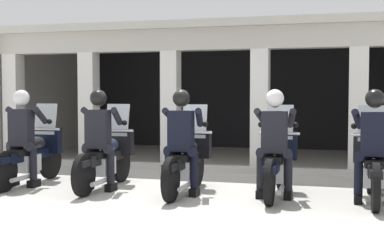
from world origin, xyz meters
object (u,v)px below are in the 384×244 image
Objects in this scene: police_officer_left at (99,131)px; police_officer_right at (275,134)px; motorcycle_center at (187,160)px; police_officer_center at (182,133)px; motorcycle_far_right at (373,165)px; motorcycle_far_left at (32,154)px; motorcycle_left at (107,157)px; police_officer_far_right at (374,136)px; motorcycle_right at (277,162)px; police_officer_far_left at (22,129)px.

police_officer_left is 2.73m from police_officer_right.
motorcycle_center is 0.52m from police_officer_center.
police_officer_center is 2.79m from motorcycle_far_right.
motorcycle_far_left is 1.29× the size of police_officer_center.
motorcycle_far_left is at bearing 169.48° from police_officer_center.
police_officer_right is (2.73, -0.20, 0.44)m from motorcycle_left.
motorcycle_far_left is at bearing 176.24° from police_officer_right.
motorcycle_left is 1.47m from police_officer_center.
motorcycle_far_right is (4.09, 0.05, 0.00)m from motorcycle_left.
motorcycle_right is at bearing 167.53° from police_officer_far_right.
police_officer_left is (1.36, -0.00, 0.00)m from police_officer_far_left.
police_officer_far_right is (-0.00, -0.28, 0.44)m from motorcycle_far_right.
motorcycle_far_right is at bearing 4.59° from police_officer_center.
motorcycle_center is at bearing -5.71° from motorcycle_far_left.
police_officer_left is 2.79m from motorcycle_right.
motorcycle_left and motorcycle_center have the same top height.
motorcycle_far_right is at bearing 90.34° from police_officer_far_right.
motorcycle_far_left is 1.36m from motorcycle_left.
motorcycle_right is at bearing -3.43° from motorcycle_far_left.
police_officer_left reaches higher than motorcycle_left.
police_officer_far_left is 4.13m from motorcycle_right.
motorcycle_center is 1.29× the size of police_officer_far_right.
police_officer_far_right is at bearing -4.06° from police_officer_far_left.
motorcycle_right is 1.29× the size of police_officer_right.
police_officer_right is (1.36, 0.14, -0.00)m from police_officer_center.
police_officer_right is at bearing -7.40° from motorcycle_far_left.
police_officer_far_left is 5.46m from police_officer_far_right.
motorcycle_left is 1.29× the size of police_officer_left.
motorcycle_far_left and motorcycle_right have the same top height.
motorcycle_far_left is 1.00× the size of motorcycle_center.
motorcycle_right is (2.73, 0.09, 0.00)m from motorcycle_left.
motorcycle_left is at bearing 92.47° from police_officer_left.
police_officer_far_right is at bearing -0.49° from motorcycle_left.
police_officer_right and police_officer_far_right have the same top height.
motorcycle_far_right is at bearing -4.06° from motorcycle_far_left.
police_officer_right is 0.78× the size of motorcycle_far_right.
motorcycle_far_right is (5.46, 0.33, -0.44)m from police_officer_far_left.
police_officer_right is at bearing -3.43° from police_officer_far_left.
police_officer_far_right is (1.36, -0.03, 0.00)m from police_officer_right.
police_officer_far_left is at bearing -175.84° from motorcycle_right.
motorcycle_left is 1.29× the size of police_officer_right.
motorcycle_left is at bearing 6.96° from police_officer_far_left.
police_officer_far_left is at bearing -177.47° from police_officer_left.
police_officer_left is 1.00× the size of police_officer_right.
motorcycle_left is 2.77m from police_officer_right.
motorcycle_center is at bearing 0.23° from police_officer_far_left.
police_officer_right is 1.46m from motorcycle_far_right.
police_officer_far_left is at bearing -179.79° from police_officer_right.
motorcycle_far_right is at bearing 3.47° from motorcycle_left.
police_officer_center is 1.49m from motorcycle_right.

